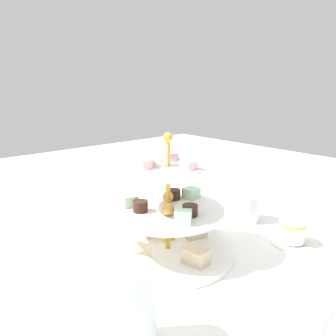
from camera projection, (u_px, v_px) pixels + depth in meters
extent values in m
plane|color=white|center=(168.00, 252.00, 0.71)|extent=(2.40, 2.40, 0.00)
cylinder|color=white|center=(168.00, 250.00, 0.71)|extent=(0.28, 0.28, 0.01)
cylinder|color=white|center=(168.00, 211.00, 0.69)|extent=(0.23, 0.23, 0.01)
cylinder|color=white|center=(168.00, 168.00, 0.67)|extent=(0.18, 0.18, 0.01)
cylinder|color=gold|center=(168.00, 197.00, 0.68)|extent=(0.01, 0.01, 0.25)
sphere|color=gold|center=(168.00, 137.00, 0.65)|extent=(0.02, 0.02, 0.02)
cube|color=beige|center=(196.00, 231.00, 0.75)|extent=(0.05, 0.06, 0.03)
cube|color=beige|center=(146.00, 229.00, 0.77)|extent=(0.05, 0.04, 0.03)
cube|color=beige|center=(135.00, 253.00, 0.66)|extent=(0.03, 0.05, 0.03)
cube|color=beige|center=(194.00, 257.00, 0.64)|extent=(0.05, 0.04, 0.03)
cylinder|color=#E5C660|center=(166.00, 236.00, 0.75)|extent=(0.04, 0.04, 0.01)
cylinder|color=#381E14|center=(190.00, 210.00, 0.65)|extent=(0.03, 0.03, 0.02)
cylinder|color=#381E14|center=(174.00, 194.00, 0.74)|extent=(0.03, 0.03, 0.02)
cylinder|color=#381E14|center=(140.00, 206.00, 0.67)|extent=(0.03, 0.03, 0.02)
cube|color=#B2E5BC|center=(130.00, 200.00, 0.70)|extent=(0.04, 0.04, 0.02)
cube|color=#B2E5BC|center=(183.00, 217.00, 0.61)|extent=(0.04, 0.04, 0.02)
cube|color=#B2E5BC|center=(191.00, 193.00, 0.74)|extent=(0.03, 0.03, 0.02)
sphere|color=gold|center=(168.00, 209.00, 0.65)|extent=(0.02, 0.02, 0.02)
sphere|color=gold|center=(168.00, 197.00, 0.72)|extent=(0.02, 0.02, 0.02)
cylinder|color=#F2B7C1|center=(171.00, 156.00, 0.71)|extent=(0.03, 0.03, 0.02)
cylinder|color=#F2B7C1|center=(144.00, 164.00, 0.64)|extent=(0.03, 0.03, 0.02)
cylinder|color=#F2B7C1|center=(189.00, 165.00, 0.63)|extent=(0.03, 0.03, 0.02)
cylinder|color=white|center=(160.00, 156.00, 0.66)|extent=(0.04, 0.04, 0.04)
cube|color=silver|center=(192.00, 167.00, 0.65)|extent=(0.08, 0.05, 0.00)
cube|color=silver|center=(165.00, 160.00, 0.71)|extent=(0.08, 0.06, 0.00)
cylinder|color=silver|center=(132.00, 308.00, 0.44)|extent=(0.07, 0.07, 0.12)
cylinder|color=silver|center=(247.00, 208.00, 0.87)|extent=(0.06, 0.06, 0.07)
cylinder|color=white|center=(291.00, 242.00, 0.75)|extent=(0.09, 0.09, 0.01)
cylinder|color=white|center=(292.00, 231.00, 0.74)|extent=(0.06, 0.06, 0.04)
cylinder|color=gold|center=(293.00, 224.00, 0.74)|extent=(0.06, 0.06, 0.01)
cube|color=silver|center=(20.00, 251.00, 0.71)|extent=(0.13, 0.13, 0.00)
cube|color=silver|center=(328.00, 311.00, 0.53)|extent=(0.04, 0.17, 0.00)
cylinder|color=silver|center=(158.00, 196.00, 0.93)|extent=(0.06, 0.06, 0.09)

